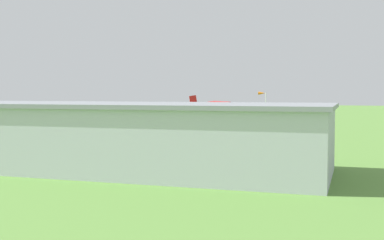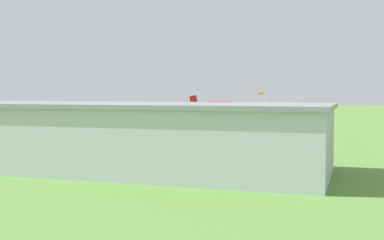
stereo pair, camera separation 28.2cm
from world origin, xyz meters
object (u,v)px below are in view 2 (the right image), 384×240
(car_blue, at_px, (12,140))
(windsock, at_px, (263,96))
(biplane, at_px, (212,108))
(person_walking_on_apron, at_px, (42,139))
(person_crossing_taxiway, at_px, (22,142))
(hangar, at_px, (122,136))

(car_blue, bearing_deg, windsock, -118.94)
(car_blue, height_order, windsock, windsock)
(biplane, xyz_separation_m, person_walking_on_apron, (15.72, 21.12, -3.63))
(person_crossing_taxiway, height_order, windsock, windsock)
(biplane, relative_size, car_blue, 1.57)
(person_walking_on_apron, xyz_separation_m, person_crossing_taxiway, (-0.36, 4.25, 0.02))
(windsock, bearing_deg, person_walking_on_apron, 62.18)
(biplane, bearing_deg, person_crossing_taxiway, 58.81)
(car_blue, relative_size, person_crossing_taxiway, 2.86)
(person_crossing_taxiway, relative_size, windsock, 0.23)
(biplane, relative_size, windsock, 1.05)
(person_crossing_taxiway, bearing_deg, windsock, -114.96)
(car_blue, bearing_deg, hangar, 153.43)
(hangar, xyz_separation_m, biplane, (3.70, -34.83, 1.47))
(biplane, xyz_separation_m, person_crossing_taxiway, (15.36, 25.37, -3.61))
(car_blue, distance_m, person_walking_on_apron, 3.71)
(hangar, relative_size, person_walking_on_apron, 23.13)
(hangar, bearing_deg, windsock, -90.51)
(windsock, bearing_deg, person_crossing_taxiway, 65.04)
(car_blue, relative_size, windsock, 0.67)
(person_walking_on_apron, bearing_deg, car_blue, 48.04)
(windsock, bearing_deg, biplane, 75.89)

